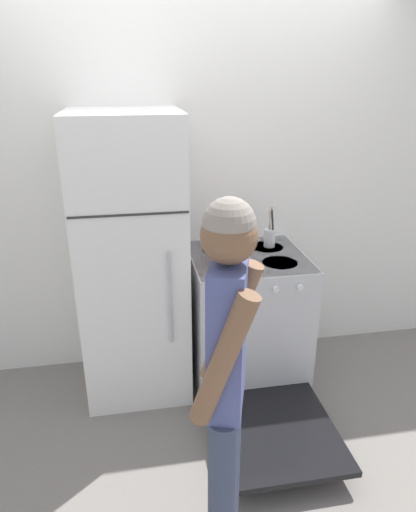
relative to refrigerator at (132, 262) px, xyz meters
The scene contains 8 objects.
ground_plane 1.05m from the refrigerator, 35.17° to the left, with size 14.00×14.00×0.00m, color slate.
wall_back 0.66m from the refrigerator, 37.72° to the left, with size 10.00×0.06×2.55m.
refrigerator is the anchor object (origin of this frame).
stove_range 0.87m from the refrigerator, ahead, with size 0.74×1.42×0.91m.
dutch_oven_pot 0.60m from the refrigerator, 17.14° to the right, with size 0.26×0.22×0.20m.
tea_kettle 0.60m from the refrigerator, ahead, with size 0.23×0.18×0.24m.
utensil_jar 0.93m from the refrigerator, ahead, with size 0.08×0.08×0.27m.
person 1.32m from the refrigerator, 75.85° to the right, with size 0.33×0.39×1.64m.
Camera 1 is at (-0.43, -2.97, 2.01)m, focal length 32.00 mm.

